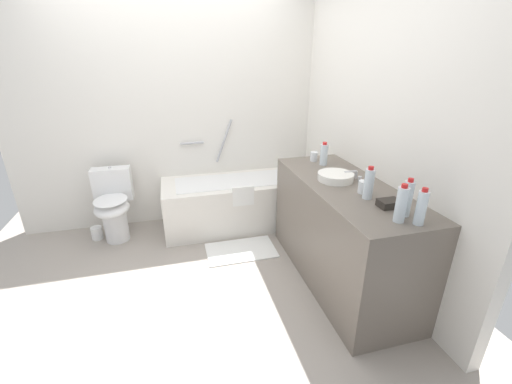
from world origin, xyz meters
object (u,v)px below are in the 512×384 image
(toilet, at_px, (113,205))
(sink_faucet, at_px, (355,175))
(drinking_glass_1, at_px, (314,156))
(bath_mat, at_px, (241,250))
(bathtub, at_px, (239,201))
(water_bottle_2, at_px, (421,208))
(soap_dish, at_px, (338,171))
(toilet_paper_roll, at_px, (97,233))
(water_bottle_4, at_px, (407,198))
(amenity_basket, at_px, (389,203))
(water_bottle_1, at_px, (369,184))
(drinking_glass_0, at_px, (363,187))
(sink_basin, at_px, (336,177))
(water_bottle_0, at_px, (324,154))
(water_bottle_3, at_px, (401,204))

(toilet, distance_m, sink_faucet, 2.37)
(drinking_glass_1, bearing_deg, bath_mat, -177.43)
(bathtub, xyz_separation_m, water_bottle_2, (0.69, -1.88, 0.68))
(water_bottle_2, xyz_separation_m, soap_dish, (-0.00, 0.99, -0.10))
(water_bottle_2, bearing_deg, drinking_glass_1, 92.99)
(water_bottle_2, distance_m, toilet_paper_roll, 3.06)
(water_bottle_2, relative_size, bath_mat, 0.34)
(water_bottle_4, height_order, soap_dish, water_bottle_4)
(bathtub, xyz_separation_m, amenity_basket, (0.67, -1.62, 0.60))
(soap_dish, height_order, bath_mat, soap_dish)
(soap_dish, bearing_deg, water_bottle_1, -97.55)
(sink_faucet, bearing_deg, bathtub, 124.49)
(bath_mat, bearing_deg, toilet, 153.78)
(sink_faucet, relative_size, drinking_glass_0, 1.67)
(water_bottle_4, xyz_separation_m, soap_dish, (0.00, 0.87, -0.11))
(water_bottle_2, bearing_deg, amenity_basket, 94.26)
(water_bottle_2, bearing_deg, sink_basin, 98.51)
(water_bottle_0, relative_size, toilet_paper_roll, 1.56)
(toilet_paper_roll, bearing_deg, amenity_basket, -37.29)
(amenity_basket, bearing_deg, soap_dish, 88.63)
(bath_mat, height_order, toilet_paper_roll, toilet_paper_roll)
(drinking_glass_1, bearing_deg, sink_basin, -95.38)
(amenity_basket, bearing_deg, toilet, 140.32)
(bath_mat, bearing_deg, toilet_paper_roll, 156.35)
(bathtub, height_order, bath_mat, bathtub)
(soap_dish, bearing_deg, toilet, 155.58)
(amenity_basket, bearing_deg, bath_mat, 126.57)
(sink_basin, xyz_separation_m, water_bottle_0, (0.09, 0.40, 0.07))
(water_bottle_1, distance_m, water_bottle_2, 0.42)
(amenity_basket, height_order, soap_dish, amenity_basket)
(bathtub, xyz_separation_m, bath_mat, (-0.11, -0.58, -0.28))
(water_bottle_2, relative_size, drinking_glass_1, 2.69)
(amenity_basket, bearing_deg, water_bottle_0, 90.97)
(sink_basin, bearing_deg, bath_mat, 143.55)
(water_bottle_3, xyz_separation_m, drinking_glass_0, (0.04, 0.45, -0.07))
(sink_faucet, bearing_deg, toilet_paper_roll, 153.66)
(bathtub, distance_m, water_bottle_0, 1.16)
(water_bottle_2, bearing_deg, sink_faucet, 86.44)
(toilet, bearing_deg, sink_basin, 60.31)
(toilet, bearing_deg, bathtub, 89.86)
(water_bottle_3, bearing_deg, sink_faucet, 79.39)
(water_bottle_4, bearing_deg, sink_faucet, 85.60)
(bathtub, bearing_deg, toilet, 179.37)
(drinking_glass_0, relative_size, bath_mat, 0.14)
(water_bottle_0, xyz_separation_m, amenity_basket, (0.02, -0.95, -0.07))
(water_bottle_4, bearing_deg, amenity_basket, 96.86)
(bathtub, height_order, water_bottle_3, bathtub)
(sink_faucet, bearing_deg, drinking_glass_0, -109.39)
(water_bottle_3, height_order, amenity_basket, water_bottle_3)
(water_bottle_0, distance_m, water_bottle_3, 1.14)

